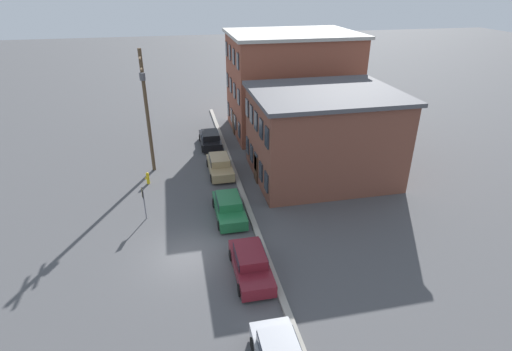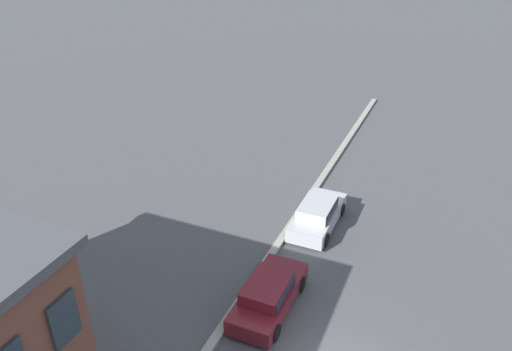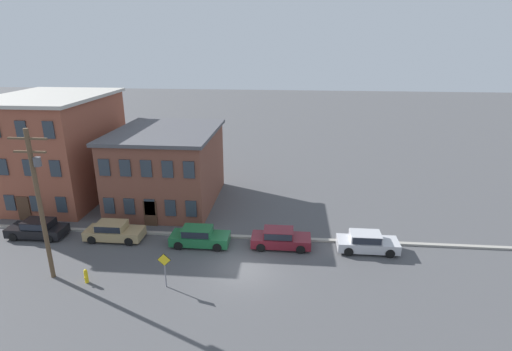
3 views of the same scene
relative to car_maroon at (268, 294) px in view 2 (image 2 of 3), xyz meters
name	(u,v)px [view 2 (image 2 of 3)]	position (x,y,z in m)	size (l,w,h in m)	color
kerb_strip	(216,338)	(-2.29, 1.16, -0.67)	(56.00, 0.36, 0.16)	#9E998E
car_maroon	(268,294)	(0.00, 0.00, 0.00)	(4.40, 1.92, 1.43)	maroon
car_silver	(317,214)	(6.33, -0.02, 0.00)	(4.40, 1.92, 1.43)	#B7B7BC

